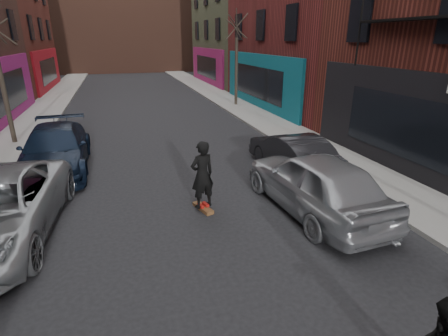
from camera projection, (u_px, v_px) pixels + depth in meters
sidewalk_left at (54, 100)px, 26.27m from camera, size 2.50×84.00×0.13m
sidewalk_right at (214, 93)px, 29.67m from camera, size 2.50×84.00×0.13m
building_far at (121, 19)px, 48.86m from camera, size 40.00×10.00×14.00m
tree_right_far at (236, 53)px, 23.07m from camera, size 2.00×2.00×6.80m
parked_left_end at (55, 149)px, 12.32m from camera, size 2.28×5.37×1.55m
parked_right_far at (315, 182)px, 9.33m from camera, size 2.32×5.06×1.68m
parked_right_end at (292, 153)px, 12.19m from camera, size 1.68×4.27×1.38m
skateboard at (203, 208)px, 9.65m from camera, size 0.45×0.83×0.10m
skateboarder at (202, 175)px, 9.30m from camera, size 0.78×0.63×1.87m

